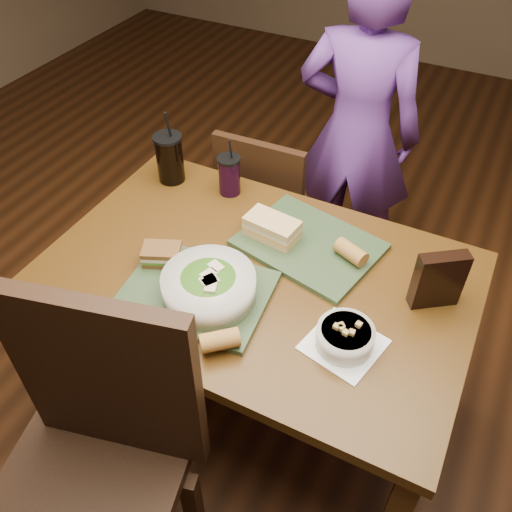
% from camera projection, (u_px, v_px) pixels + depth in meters
% --- Properties ---
extents(ground, '(6.00, 6.00, 0.00)m').
position_uv_depth(ground, '(256.00, 404.00, 2.17)').
color(ground, '#381C0B').
rests_on(ground, ground).
extents(dining_table, '(1.30, 0.85, 0.75)m').
position_uv_depth(dining_table, '(256.00, 293.00, 1.72)').
color(dining_table, '#492D0E').
rests_on(dining_table, ground).
extents(chair_near, '(0.57, 0.58, 1.10)m').
position_uv_depth(chair_near, '(94.00, 460.00, 1.37)').
color(chair_near, black).
rests_on(chair_near, ground).
extents(chair_far, '(0.39, 0.39, 0.87)m').
position_uv_depth(chair_far, '(268.00, 211.00, 2.31)').
color(chair_far, black).
rests_on(chair_far, ground).
extents(diner, '(0.56, 0.39, 1.46)m').
position_uv_depth(diner, '(357.00, 134.00, 2.29)').
color(diner, '#63328A').
rests_on(diner, ground).
extents(tray_near, '(0.45, 0.36, 0.02)m').
position_uv_depth(tray_near, '(196.00, 292.00, 1.59)').
color(tray_near, '#2D4025').
rests_on(tray_near, dining_table).
extents(tray_far, '(0.48, 0.40, 0.02)m').
position_uv_depth(tray_far, '(309.00, 245.00, 1.74)').
color(tray_far, '#2D4025').
rests_on(tray_far, dining_table).
extents(salad_bowl, '(0.27, 0.27, 0.09)m').
position_uv_depth(salad_bowl, '(209.00, 285.00, 1.53)').
color(salad_bowl, silver).
rests_on(salad_bowl, tray_near).
extents(soup_bowl, '(0.23, 0.23, 0.08)m').
position_uv_depth(soup_bowl, '(345.00, 337.00, 1.43)').
color(soup_bowl, white).
rests_on(soup_bowl, dining_table).
extents(sandwich_near, '(0.14, 0.12, 0.05)m').
position_uv_depth(sandwich_near, '(162.00, 254.00, 1.65)').
color(sandwich_near, '#593819').
rests_on(sandwich_near, tray_near).
extents(sandwich_far, '(0.18, 0.12, 0.07)m').
position_uv_depth(sandwich_far, '(272.00, 228.00, 1.73)').
color(sandwich_far, tan).
rests_on(sandwich_far, tray_far).
extents(baguette_near, '(0.11, 0.11, 0.05)m').
position_uv_depth(baguette_near, '(220.00, 340.00, 1.42)').
color(baguette_near, '#AD7533').
rests_on(baguette_near, tray_near).
extents(baguette_far, '(0.11, 0.09, 0.05)m').
position_uv_depth(baguette_far, '(351.00, 252.00, 1.66)').
color(baguette_far, '#AD7533').
rests_on(baguette_far, tray_far).
extents(cup_cola, '(0.10, 0.10, 0.28)m').
position_uv_depth(cup_cola, '(170.00, 158.00, 1.95)').
color(cup_cola, black).
rests_on(cup_cola, dining_table).
extents(cup_berry, '(0.08, 0.08, 0.22)m').
position_uv_depth(cup_berry, '(229.00, 175.00, 1.91)').
color(cup_berry, black).
rests_on(cup_berry, dining_table).
extents(chip_bag, '(0.14, 0.12, 0.18)m').
position_uv_depth(chip_bag, '(438.00, 280.00, 1.51)').
color(chip_bag, black).
rests_on(chip_bag, dining_table).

